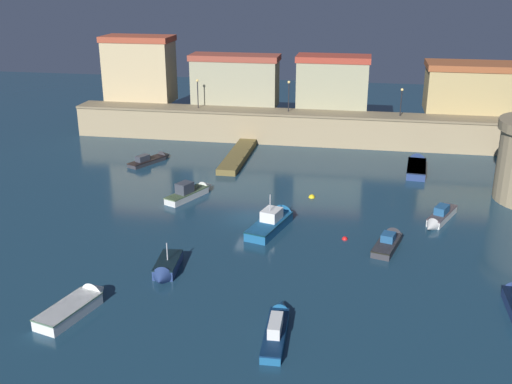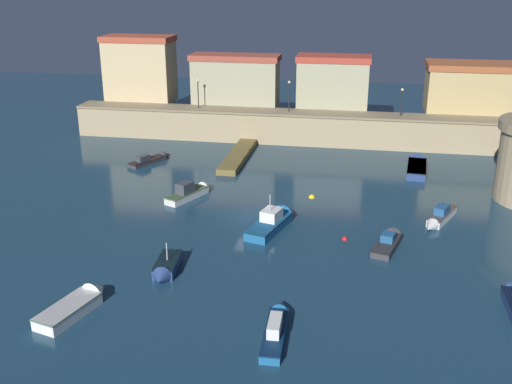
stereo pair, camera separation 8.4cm
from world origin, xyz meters
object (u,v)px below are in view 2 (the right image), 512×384
moored_boat_1 (192,191)px  moored_boat_4 (439,217)px  moored_boat_0 (153,159)px  moored_boat_7 (417,166)px  moored_boat_6 (274,220)px  mooring_buoy_1 (312,198)px  moored_boat_2 (390,240)px  mooring_buoy_0 (345,239)px  moored_boat_9 (166,268)px  quay_lamp_1 (289,91)px  moored_boat_3 (276,325)px  quay_lamp_2 (402,97)px  quay_lamp_0 (198,89)px  moored_boat_5 (78,304)px

moored_boat_1 → moored_boat_4: size_ratio=1.05×
moored_boat_0 → moored_boat_1: bearing=-117.1°
moored_boat_7 → moored_boat_6: bearing=149.4°
moored_boat_7 → mooring_buoy_1: (-9.91, -10.13, -0.42)m
moored_boat_2 → moored_boat_4: size_ratio=0.94×
mooring_buoy_1 → moored_boat_1: bearing=-171.2°
moored_boat_1 → moored_boat_7: (20.70, 11.80, -0.08)m
moored_boat_1 → mooring_buoy_0: size_ratio=13.33×
moored_boat_4 → moored_boat_7: bearing=-152.1°
moored_boat_0 → mooring_buoy_0: moored_boat_0 is taller
moored_boat_9 → mooring_buoy_0: moored_boat_9 is taller
quay_lamp_1 → mooring_buoy_1: quay_lamp_1 is taller
moored_boat_2 → moored_boat_7: size_ratio=0.75×
mooring_buoy_0 → mooring_buoy_1: size_ratio=0.76×
moored_boat_3 → moored_boat_4: (10.76, 18.10, 0.03)m
moored_boat_7 → mooring_buoy_0: size_ratio=15.97×
moored_boat_7 → moored_boat_9: moored_boat_9 is taller
moored_boat_9 → mooring_buoy_0: bearing=118.8°
quay_lamp_2 → moored_boat_3: size_ratio=0.50×
moored_boat_2 → moored_boat_9: size_ratio=1.24×
quay_lamp_1 → moored_boat_2: (11.25, -27.18, -5.77)m
quay_lamp_1 → moored_boat_6: 25.97m
moored_boat_3 → moored_boat_6: moored_boat_6 is taller
moored_boat_4 → moored_boat_2: bearing=-14.6°
moored_boat_7 → moored_boat_9: (-18.31, -26.53, -0.02)m
quay_lamp_0 → moored_boat_7: 27.32m
moored_boat_9 → moored_boat_6: bearing=142.5°
moored_boat_0 → moored_boat_9: 26.03m
moored_boat_0 → moored_boat_7: 27.87m
moored_boat_9 → moored_boat_0: bearing=-163.6°
moored_boat_3 → moored_boat_5: bearing=87.0°
moored_boat_1 → mooring_buoy_0: moored_boat_1 is taller
quay_lamp_0 → moored_boat_7: bearing=-17.7°
moored_boat_0 → mooring_buoy_0: bearing=-101.5°
moored_boat_3 → moored_boat_9: size_ratio=1.45×
moored_boat_9 → moored_boat_4: bearing=118.3°
moored_boat_6 → mooring_buoy_1: 7.40m
quay_lamp_2 → moored_boat_7: bearing=-78.7°
moored_boat_3 → mooring_buoy_0: (3.31, 13.34, -0.40)m
moored_boat_0 → moored_boat_3: size_ratio=0.90×
moored_boat_1 → quay_lamp_1: bearing=6.9°
moored_boat_0 → moored_boat_9: size_ratio=1.31×
mooring_buoy_0 → mooring_buoy_1: bearing=111.2°
quay_lamp_2 → moored_boat_9: bearing=-115.7°
quay_lamp_1 → mooring_buoy_1: bearing=-76.0°
moored_boat_0 → mooring_buoy_1: 19.51m
moored_boat_3 → quay_lamp_1: bearing=4.5°
moored_boat_3 → quay_lamp_0: bearing=19.1°
moored_boat_5 → mooring_buoy_0: (15.49, 13.15, -0.40)m
moored_boat_6 → mooring_buoy_0: (5.70, -1.60, -0.51)m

